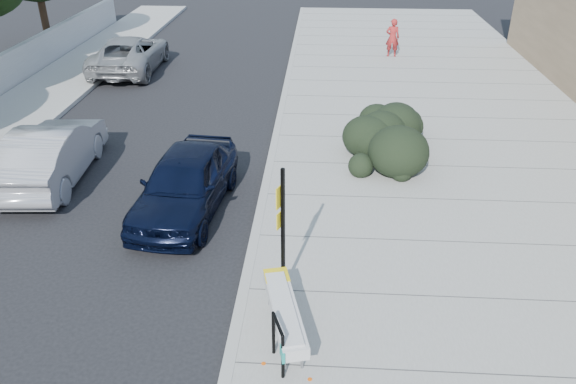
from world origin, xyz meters
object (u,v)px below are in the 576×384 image
Objects in this scene: wagon_silver at (52,153)px; pedestrian at (393,38)px; sedan_navy at (185,182)px; sign_post at (282,225)px; bench at (284,311)px; suv_silver at (130,54)px; bike_rack at (278,340)px.

pedestrian is (10.73, 13.19, 0.23)m from wagon_silver.
wagon_silver reaches higher than sedan_navy.
pedestrian is at bearing 100.84° from sign_post.
sign_post is at bearing 81.88° from bench.
suv_silver is (-5.22, 12.08, -0.02)m from sedan_navy.
bench is 0.75m from bike_rack.
sign_post is 18.44m from pedestrian.
sedan_navy is 2.64× the size of pedestrian.
sign_post is at bearing 115.61° from suv_silver.
sign_post is at bearing -45.38° from sedan_navy.
sign_post reaches higher than bench.
bench is at bearing -52.85° from sedan_navy.
sign_post is (-0.07, 2.01, 0.99)m from bike_rack.
pedestrian is at bearing -169.10° from suv_silver.
sedan_navy is 16.12m from pedestrian.
bike_rack is at bearing -57.08° from sedan_navy.
sedan_navy is at bearing 111.80° from suv_silver.
pedestrian is (3.94, 18.00, -0.67)m from sign_post.
suv_silver is 12.13m from pedestrian.
bike_rack is at bearing 80.64° from pedestrian.
sign_post is at bearing 79.25° from pedestrian.
bike_rack reaches higher than bench.
bike_rack is 2.24m from sign_post.
bench is 9.20m from wagon_silver.
suv_silver reaches higher than bench.
bike_rack is 5.98m from sedan_navy.
suv_silver is at bearing 94.41° from bike_rack.
sedan_navy is (-2.68, 3.30, -0.91)m from sign_post.
pedestrian is at bearing 71.33° from sedan_navy.
sign_post is 8.37m from wagon_silver.
sign_post reaches higher than pedestrian.
bike_rack is at bearing 131.25° from wagon_silver.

